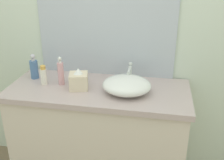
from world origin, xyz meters
TOP-DOWN VIEW (x-y plane):
  - bathroom_wall_rear at (0.00, 0.73)m, footprint 6.00×0.06m
  - vanity_counter at (-0.03, 0.41)m, footprint 1.31×0.56m
  - wall_mirror_panel at (-0.03, 0.69)m, footprint 1.07×0.01m
  - sink_basin at (0.18, 0.38)m, footprint 0.34×0.31m
  - faucet at (0.18, 0.54)m, footprint 0.03×0.14m
  - soap_dispenser at (-0.56, 0.50)m, footprint 0.06×0.06m
  - lotion_bottle at (-0.44, 0.40)m, footprint 0.05×0.05m
  - perfume_bottle at (-0.32, 0.43)m, footprint 0.05×0.05m
  - tissue_box at (-0.17, 0.38)m, footprint 0.16×0.16m

SIDE VIEW (x-z plane):
  - vanity_counter at x=-0.03m, z-range 0.00..0.88m
  - sink_basin at x=0.18m, z-range 0.88..0.99m
  - tissue_box at x=-0.17m, z-range 0.87..1.02m
  - lotion_bottle at x=-0.44m, z-range 0.88..1.02m
  - soap_dispenser at x=-0.56m, z-range 0.87..1.06m
  - faucet at x=0.18m, z-range 0.90..1.05m
  - perfume_bottle at x=-0.32m, z-range 0.87..1.08m
  - bathroom_wall_rear at x=0.00m, z-range 0.00..2.60m
  - wall_mirror_panel at x=-0.03m, z-range 0.88..1.99m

